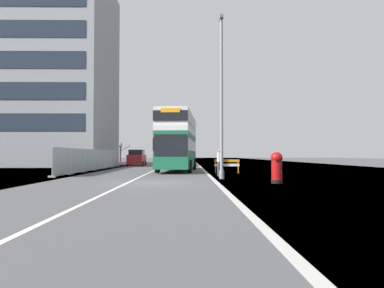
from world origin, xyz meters
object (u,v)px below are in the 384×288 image
car_receding_mid (177,157)px  pedestrian_at_kerb (219,163)px  red_pillar_postbox (277,166)px  double_decker_bus (178,141)px  roadworks_barrier (227,165)px  lamppost_foreground (221,101)px  car_oncoming_near (137,158)px

car_receding_mid → pedestrian_at_kerb: car_receding_mid is taller
red_pillar_postbox → double_decker_bus: bearing=111.7°
double_decker_bus → red_pillar_postbox: size_ratio=7.20×
double_decker_bus → car_receding_mid: bearing=91.9°
roadworks_barrier → lamppost_foreground: bearing=-99.2°
red_pillar_postbox → car_oncoming_near: bearing=111.6°
lamppost_foreground → pedestrian_at_kerb: lamppost_foreground is taller
lamppost_foreground → red_pillar_postbox: 5.47m
red_pillar_postbox → car_receding_mid: bearing=99.3°
car_receding_mid → car_oncoming_near: bearing=-118.3°
double_decker_bus → lamppost_foreground: lamppost_foreground is taller
red_pillar_postbox → pedestrian_at_kerb: (-2.32, 5.71, 0.05)m
red_pillar_postbox → car_oncoming_near: 29.74m
car_oncoming_near → car_receding_mid: 10.31m
car_receding_mid → pedestrian_at_kerb: (3.72, -31.02, -0.12)m
car_oncoming_near → car_receding_mid: bearing=61.7°
double_decker_bus → car_receding_mid: (-0.79, 23.52, -1.59)m
double_decker_bus → pedestrian_at_kerb: bearing=-68.7°
red_pillar_postbox → car_receding_mid: size_ratio=0.35×
double_decker_bus → lamppost_foreground: (2.83, -10.02, 1.96)m
red_pillar_postbox → car_receding_mid: car_receding_mid is taller
car_oncoming_near → car_receding_mid: (4.89, 9.07, 0.06)m
double_decker_bus → pedestrian_at_kerb: (2.93, -7.50, -1.71)m
double_decker_bus → red_pillar_postbox: (5.25, -13.21, -1.76)m
car_oncoming_near → roadworks_barrier: bearing=-62.6°
roadworks_barrier → pedestrian_at_kerb: bearing=-103.9°
car_oncoming_near → red_pillar_postbox: bearing=-68.4°
lamppost_foreground → double_decker_bus: bearing=105.8°
roadworks_barrier → red_pillar_postbox: bearing=-81.3°
red_pillar_postbox → car_oncoming_near: car_oncoming_near is taller
lamppost_foreground → red_pillar_postbox: lamppost_foreground is taller
lamppost_foreground → roadworks_barrier: 7.32m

